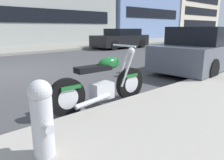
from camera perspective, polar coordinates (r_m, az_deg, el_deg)
name	(u,v)px	position (r m, az deg, el deg)	size (l,w,h in m)	color
ground_plane	(10,73)	(7.78, -25.71, 1.78)	(260.00, 260.00, 0.00)	#3D3D3F
sidewalk_far_curb	(123,43)	(20.15, 2.88, 9.95)	(120.00, 5.00, 0.14)	gray
parking_stall_stripe	(72,104)	(4.23, -10.59, -6.33)	(0.12, 2.20, 0.01)	silver
parked_motorcycle	(103,84)	(3.93, -2.46, -1.08)	(2.10, 0.62, 1.13)	black
parked_car_far_down_curb	(205,50)	(8.08, 23.69, 7.35)	(4.72, 2.04, 1.47)	#4C515B
car_opposite_curb	(121,39)	(15.58, 2.34, 10.97)	(4.14, 1.93, 1.37)	black
fire_hydrant	(42,117)	(2.29, -18.24, -9.29)	(0.24, 0.36, 0.82)	#B7B7BC
townhouse_near_left	(173,10)	(40.13, 15.89, 17.67)	(11.98, 10.88, 8.89)	beige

